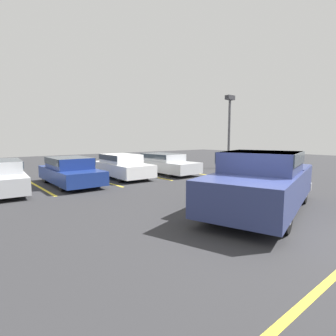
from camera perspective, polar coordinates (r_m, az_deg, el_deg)
name	(u,v)px	position (r m, az deg, el deg)	size (l,w,h in m)	color
ground_plane	(266,226)	(6.98, 20.64, -11.82)	(60.00, 60.00, 0.00)	#2D2D30
stall_stripe_b	(40,187)	(12.77, -26.16, -3.78)	(0.12, 4.65, 0.01)	yellow
stall_stripe_c	(100,181)	(13.68, -14.53, -2.65)	(0.12, 4.65, 0.01)	yellow
stall_stripe_d	(146,175)	(15.07, -4.72, -1.62)	(0.12, 4.65, 0.01)	yellow
stall_stripe_e	(183,171)	(16.83, 3.23, -0.74)	(0.12, 4.65, 0.01)	yellow
pickup_truck	(263,181)	(8.25, 19.94, -2.61)	(5.88, 3.65, 1.76)	navy
parked_sedan_b	(70,170)	(12.82, -20.54, -0.47)	(1.81, 4.39, 1.26)	navy
parked_sedan_c	(121,165)	(14.36, -10.11, 0.58)	(1.87, 4.32, 1.27)	silver
parked_sedan_d	(164,163)	(15.76, -0.97, 1.12)	(1.87, 4.75, 1.20)	#B7BABF
light_post	(229,121)	(19.19, 13.21, 9.84)	(0.70, 0.36, 5.08)	#515156
wheel_stop_curb	(128,169)	(17.95, -8.64, -0.13)	(1.86, 0.20, 0.14)	#B7B2A8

